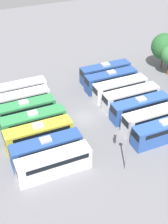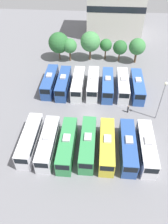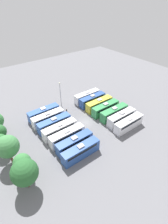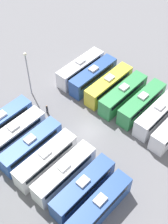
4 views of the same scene
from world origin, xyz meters
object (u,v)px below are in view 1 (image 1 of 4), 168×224
object	(u,v)px
bus_10	(131,97)
bus_11	(140,107)
bus_0	(19,91)
bus_2	(25,111)
worker_person	(115,138)
bus_12	(153,118)
bus_13	(164,131)
bus_1	(20,101)
bus_7	(105,72)
tree_0	(164,47)
light_pole	(129,137)
bus_8	(111,80)
bus_3	(34,122)
bus_6	(54,163)
bus_5	(47,149)
bus_4	(39,134)
bus_9	(120,88)

from	to	relation	value
bus_10	bus_11	world-z (taller)	same
bus_0	bus_2	distance (m)	6.63
bus_10	worker_person	world-z (taller)	bus_10
worker_person	bus_12	bearing A→B (deg)	96.92
bus_11	bus_13	distance (m)	6.79
bus_1	bus_7	size ratio (longest dim) A/B	1.00
bus_7	tree_0	xyz separation A→B (m)	(0.03, 13.77, 3.07)
light_pole	tree_0	size ratio (longest dim) A/B	1.16
bus_0	bus_12	bearing A→B (deg)	46.31
bus_8	light_pole	world-z (taller)	light_pole
bus_12	worker_person	distance (m)	7.43
bus_13	bus_8	bearing A→B (deg)	-179.35
bus_10	worker_person	bearing A→B (deg)	-43.21
bus_3	worker_person	world-z (taller)	bus_3
bus_13	bus_11	bearing A→B (deg)	-180.00
bus_2	bus_3	world-z (taller)	same
bus_1	bus_6	size ratio (longest dim) A/B	1.00
tree_0	bus_2	bearing A→B (deg)	-78.41
bus_6	tree_0	size ratio (longest dim) A/B	1.34
bus_7	bus_11	distance (m)	13.52
bus_2	bus_10	bearing A→B (deg)	79.10
bus_10	tree_0	world-z (taller)	tree_0
bus_12	bus_5	bearing A→B (deg)	-89.97
bus_10	light_pole	size ratio (longest dim) A/B	1.15
bus_3	bus_13	world-z (taller)	same
bus_6	light_pole	distance (m)	10.65
bus_12	bus_11	bearing A→B (deg)	-176.95
light_pole	bus_2	bearing A→B (deg)	-150.05
bus_5	bus_10	world-z (taller)	same
bus_7	bus_4	bearing A→B (deg)	-53.32
bus_0	bus_9	world-z (taller)	same
bus_12	bus_13	size ratio (longest dim) A/B	1.00
bus_2	tree_0	xyz separation A→B (m)	(-6.59, 32.15, 3.07)
bus_6	bus_12	size ratio (longest dim) A/B	1.00
bus_5	light_pole	distance (m)	12.04
bus_6	bus_7	distance (m)	26.94
bus_5	tree_0	size ratio (longest dim) A/B	1.34
bus_10	bus_11	size ratio (longest dim) A/B	1.00
bus_0	bus_3	bearing A→B (deg)	-0.41
bus_3	bus_8	bearing A→B (deg)	111.49
bus_6	bus_3	bearing A→B (deg)	179.82
tree_0	bus_0	bearing A→B (deg)	-90.03
bus_2	light_pole	world-z (taller)	light_pole
bus_11	bus_9	bearing A→B (deg)	-179.02
bus_0	bus_2	size ratio (longest dim) A/B	1.00
bus_8	light_pole	distance (m)	22.20
bus_5	bus_9	xyz separation A→B (m)	(-10.28, 17.63, 0.00)
bus_6	bus_7	size ratio (longest dim) A/B	1.00
worker_person	tree_0	world-z (taller)	tree_0
bus_2	bus_9	xyz separation A→B (m)	(0.10, 18.04, 0.00)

